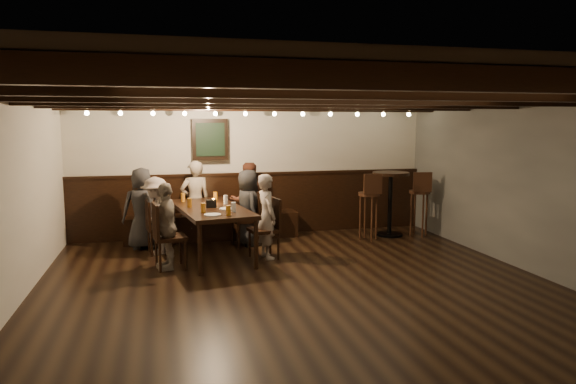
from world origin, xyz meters
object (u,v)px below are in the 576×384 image
object	(u,v)px
chair_right_far	(265,240)
high_top_table	(390,194)
person_bench_right	(248,201)
person_left_near	(156,216)
bar_stool_right	(419,212)
chair_left_near	(159,237)
person_left_far	(166,226)
chair_left_far	(169,249)
person_right_near	(248,208)
person_right_far	(267,216)
person_bench_centre	(195,201)
bar_stool_left	(369,215)
person_bench_left	(143,208)
dining_table	(211,211)
chair_right_near	(246,229)

from	to	relation	value
chair_right_far	high_top_table	world-z (taller)	high_top_table
high_top_table	person_bench_right	bearing A→B (deg)	171.63
person_left_near	bar_stool_right	world-z (taller)	person_left_near
chair_left_near	person_left_far	size ratio (longest dim) A/B	0.69
chair_right_far	chair_left_far	bearing A→B (deg)	90.00
high_top_table	person_right_near	bearing A→B (deg)	-177.93
chair_left_far	person_right_near	distance (m)	1.76
chair_left_far	chair_right_far	size ratio (longest dim) A/B	1.02
person_left_far	chair_left_far	bearing A→B (deg)	90.00
person_left_far	person_right_far	distance (m)	1.50
person_bench_centre	person_left_far	world-z (taller)	person_bench_centre
person_bench_centre	bar_stool_left	world-z (taller)	person_bench_centre
bar_stool_left	person_right_far	bearing A→B (deg)	-157.61
high_top_table	chair_left_far	bearing A→B (deg)	-162.86
chair_right_far	person_left_near	size ratio (longest dim) A/B	0.75
chair_left_near	person_bench_right	size ratio (longest dim) A/B	0.63
person_bench_left	person_bench_centre	xyz separation A→B (m)	(0.87, 0.29, 0.04)
dining_table	person_right_far	world-z (taller)	person_right_far
chair_right_near	person_right_far	world-z (taller)	person_right_far
chair_right_far	person_bench_centre	bearing A→B (deg)	25.62
person_right_near	bar_stool_right	size ratio (longest dim) A/B	1.08
person_right_near	bar_stool_left	world-z (taller)	person_right_near
bar_stool_right	dining_table	bearing A→B (deg)	-159.18
dining_table	chair_left_far	xyz separation A→B (m)	(-0.64, -0.56, -0.42)
chair_right_far	person_right_near	xyz separation A→B (m)	(-0.11, 0.89, 0.36)
person_bench_centre	person_right_far	world-z (taller)	person_bench_centre
person_bench_right	person_right_near	world-z (taller)	person_bench_right
chair_left_near	person_left_near	xyz separation A→B (m)	(-0.03, -0.00, 0.35)
chair_left_far	chair_left_near	bearing A→B (deg)	179.88
person_left_near	chair_right_far	bearing A→B (deg)	58.51
dining_table	person_bench_right	bearing A→B (deg)	45.00
chair_left_near	bar_stool_left	world-z (taller)	bar_stool_left
person_bench_right	person_left_near	world-z (taller)	person_bench_right
dining_table	bar_stool_left	xyz separation A→B (m)	(2.79, 0.45, -0.26)
high_top_table	chair_left_near	bearing A→B (deg)	-175.47
chair_right_near	bar_stool_left	bearing A→B (deg)	-101.79
chair_right_far	person_left_near	world-z (taller)	person_left_near
person_right_far	chair_right_far	bearing A→B (deg)	90.00
person_bench_right	bar_stool_right	world-z (taller)	person_bench_right
chair_right_near	bar_stool_right	xyz separation A→B (m)	(3.15, -0.06, 0.16)
person_bench_centre	bar_stool_left	bearing A→B (deg)	159.79
chair_left_far	bar_stool_left	size ratio (longest dim) A/B	0.79
person_left_far	bar_stool_right	size ratio (longest dim) A/B	1.04
chair_left_far	person_bench_left	bearing A→B (deg)	-172.39
person_left_near	high_top_table	distance (m)	4.11
high_top_table	chair_right_far	bearing A→B (deg)	-158.49
dining_table	chair_right_near	world-z (taller)	chair_right_near
chair_right_far	person_right_near	distance (m)	0.97
chair_left_near	bar_stool_left	distance (m)	3.57
person_bench_left	person_left_near	bearing A→B (deg)	108.43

